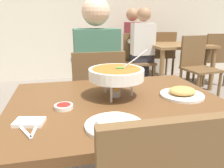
{
  "coord_description": "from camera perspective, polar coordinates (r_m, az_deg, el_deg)",
  "views": [
    {
      "loc": [
        -0.28,
        -1.08,
        1.16
      ],
      "look_at": [
        0.0,
        0.15,
        0.78
      ],
      "focal_mm": 36.09,
      "sensor_mm": 36.0,
      "label": 1
    }
  ],
  "objects": [
    {
      "name": "appetizer_plate",
      "position": [
        1.31,
        17.33,
        -2.19
      ],
      "size": [
        0.24,
        0.24,
        0.06
      ],
      "color": "white",
      "rests_on": "dining_table_main"
    },
    {
      "name": "chair_bg_left",
      "position": [
        3.84,
        6.38,
        6.76
      ],
      "size": [
        0.46,
        0.46,
        0.9
      ],
      "color": "brown",
      "rests_on": "ground_plane"
    },
    {
      "name": "dining_table_far",
      "position": [
        3.98,
        16.42,
        7.89
      ],
      "size": [
        1.0,
        0.8,
        0.73
      ],
      "color": "brown",
      "rests_on": "ground_plane"
    },
    {
      "name": "dining_table_main",
      "position": [
        1.24,
        1.53,
        -9.13
      ],
      "size": [
        1.13,
        0.89,
        0.73
      ],
      "color": "brown",
      "rests_on": "ground_plane"
    },
    {
      "name": "chair_bg_window",
      "position": [
        3.53,
        20.72,
        4.95
      ],
      "size": [
        0.49,
        0.49,
        0.9
      ],
      "color": "brown",
      "rests_on": "ground_plane"
    },
    {
      "name": "curry_bowl",
      "position": [
        1.22,
        1.11,
        2.48
      ],
      "size": [
        0.33,
        0.3,
        0.26
      ],
      "color": "silver",
      "rests_on": "dining_table_main"
    },
    {
      "name": "napkin_folded",
      "position": [
        1.01,
        -20.2,
        -9.06
      ],
      "size": [
        0.13,
        0.11,
        0.02
      ],
      "primitive_type": "cube",
      "rotation": [
        0.0,
        0.0,
        -0.23
      ],
      "color": "white",
      "rests_on": "dining_table_main"
    },
    {
      "name": "chair_bg_right",
      "position": [
        4.27,
        24.4,
        6.39
      ],
      "size": [
        0.49,
        0.49,
        0.9
      ],
      "color": "brown",
      "rests_on": "ground_plane"
    },
    {
      "name": "diner_main",
      "position": [
        1.91,
        -4.03,
        4.13
      ],
      "size": [
        0.4,
        0.45,
        1.31
      ],
      "color": "#2D2D38",
      "rests_on": "ground_plane"
    },
    {
      "name": "spoon_utensil",
      "position": [
        0.96,
        -18.74,
        -10.47
      ],
      "size": [
        0.03,
        0.17,
        0.01
      ],
      "primitive_type": "cube",
      "rotation": [
        0.0,
        0.0,
        -0.12
      ],
      "color": "silver",
      "rests_on": "dining_table_main"
    },
    {
      "name": "patron_bg_left",
      "position": [
        3.75,
        7.61,
        10.13
      ],
      "size": [
        0.4,
        0.45,
        1.31
      ],
      "color": "#2D2D38",
      "rests_on": "ground_plane"
    },
    {
      "name": "patron_bg_middle",
      "position": [
        4.19,
        5.54,
        10.87
      ],
      "size": [
        0.45,
        0.4,
        1.31
      ],
      "color": "#2D2D38",
      "rests_on": "ground_plane"
    },
    {
      "name": "chair_bg_corner",
      "position": [
        4.41,
        12.62,
        7.73
      ],
      "size": [
        0.5,
        0.5,
        0.9
      ],
      "color": "brown",
      "rests_on": "ground_plane"
    },
    {
      "name": "chair_diner_main",
      "position": [
        1.95,
        -3.74,
        -2.87
      ],
      "size": [
        0.44,
        0.44,
        0.9
      ],
      "color": "brown",
      "rests_on": "ground_plane"
    },
    {
      "name": "sauce_dish",
      "position": [
        1.12,
        -12.14,
        -5.6
      ],
      "size": [
        0.09,
        0.09,
        0.02
      ],
      "color": "white",
      "rests_on": "dining_table_main"
    },
    {
      "name": "rice_plate",
      "position": [
        0.91,
        0.63,
        -9.79
      ],
      "size": [
        0.24,
        0.24,
        0.06
      ],
      "color": "white",
      "rests_on": "dining_table_main"
    },
    {
      "name": "chair_bg_middle",
      "position": [
        4.22,
        5.94,
        7.66
      ],
      "size": [
        0.46,
        0.46,
        0.9
      ],
      "color": "brown",
      "rests_on": "ground_plane"
    },
    {
      "name": "fork_utensil",
      "position": [
        0.97,
        -21.73,
        -10.58
      ],
      "size": [
        0.09,
        0.16,
        0.01
      ],
      "primitive_type": "cube",
      "rotation": [
        0.0,
        0.0,
        0.48
      ],
      "color": "silver",
      "rests_on": "dining_table_main"
    }
  ]
}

